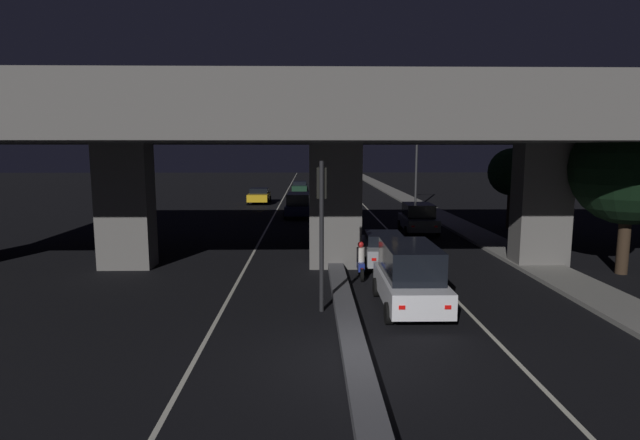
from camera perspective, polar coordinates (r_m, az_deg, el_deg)
ground_plane at (r=12.39m, az=4.06°, el=-15.84°), size 200.00×200.00×0.00m
lane_line_left_inner at (r=46.63m, az=-4.59°, el=1.84°), size 0.12×126.00×0.00m
lane_line_right_inner at (r=46.81m, az=4.87°, el=1.86°), size 0.12×126.00×0.00m
median_divider at (r=46.55m, az=0.15°, el=2.03°), size 0.63×126.00×0.29m
sidewalk_right at (r=40.78m, az=12.73°, el=0.88°), size 2.05×126.00×0.16m
elevated_overpass at (r=21.17m, az=1.15°, el=11.11°), size 39.69×12.95×8.27m
traffic_light_left_of_median at (r=15.27m, az=0.18°, el=1.21°), size 0.30×0.49×4.68m
street_lamp at (r=42.86m, az=10.60°, el=7.05°), size 2.02×0.32×7.37m
car_white_lead at (r=16.08m, az=10.25°, el=-6.31°), size 1.98×4.21×2.05m
car_silver_second at (r=21.76m, az=7.20°, el=-3.23°), size 1.92×3.98×1.48m
car_grey_third at (r=30.89m, az=11.15°, el=0.23°), size 2.12×3.99×1.78m
car_dark_blue_lead_oncoming at (r=37.29m, az=-2.44°, el=1.79°), size 2.12×4.29×1.81m
car_taxi_yellow_second_oncoming at (r=47.27m, az=-6.97°, el=2.80°), size 2.02×4.10×1.44m
car_dark_green_third_oncoming at (r=57.72m, az=-2.32°, el=3.77°), size 1.87×4.42×1.41m
motorcycle_blue_filtering_near at (r=19.76m, az=4.66°, el=-4.83°), size 0.32×1.73×1.45m
motorcycle_black_filtering_mid at (r=25.29m, az=3.46°, el=-2.02°), size 0.34×1.85×1.41m
pedestrian_on_sidewalk at (r=26.13m, az=21.88°, el=-1.34°), size 0.35×0.35×1.72m
roadside_tree_kerbside_near at (r=23.34m, az=31.90°, el=5.03°), size 4.53×4.53×6.56m
roadside_tree_kerbside_mid at (r=33.97m, az=21.10°, el=5.10°), size 3.00×3.00×5.13m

